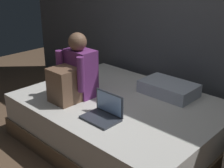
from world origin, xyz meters
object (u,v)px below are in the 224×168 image
(bed, at_px, (120,121))
(laptop, at_px, (104,112))
(person_sitting, at_px, (74,74))
(pillow, at_px, (169,88))

(bed, height_order, laptop, laptop)
(bed, distance_m, laptop, 0.50)
(person_sitting, relative_size, pillow, 1.17)
(bed, bearing_deg, laptop, -68.98)
(person_sitting, relative_size, laptop, 2.05)
(laptop, bearing_deg, bed, 111.02)
(laptop, distance_m, pillow, 0.83)
(person_sitting, xyz_separation_m, laptop, (0.52, -0.10, -0.20))
(bed, xyz_separation_m, laptop, (0.14, -0.38, 0.29))
(bed, bearing_deg, pillow, 60.01)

